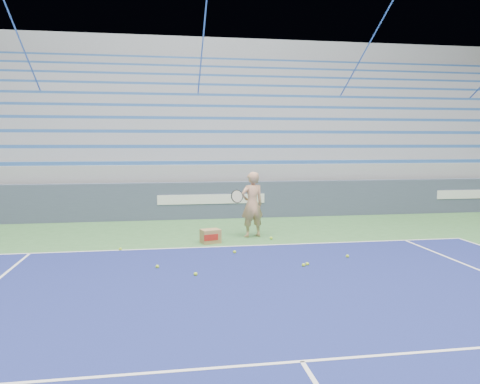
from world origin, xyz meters
TOP-DOWN VIEW (x-y plane):
  - sponsor_barrier at (0.00, 15.88)m, footprint 30.00×0.32m
  - bleachers at (0.00, 21.60)m, footprint 31.00×9.15m
  - tennis_player at (0.69, 12.91)m, footprint 0.93×0.87m
  - ball_box at (-0.36, 12.37)m, footprint 0.49×0.42m
  - tennis_ball_0 at (0.02, 11.25)m, footprint 0.07×0.07m
  - tennis_ball_1 at (2.16, 10.54)m, footprint 0.07×0.07m
  - tennis_ball_2 at (1.21, 10.09)m, footprint 0.07×0.07m
  - tennis_ball_3 at (1.11, 10.02)m, footprint 0.07×0.07m
  - tennis_ball_4 at (1.08, 12.51)m, footprint 0.07×0.07m
  - tennis_ball_5 at (-2.32, 11.89)m, footprint 0.07×0.07m
  - tennis_ball_6 at (-0.88, 9.74)m, footprint 0.07×0.07m
  - tennis_ball_7 at (-1.53, 10.34)m, footprint 0.07×0.07m

SIDE VIEW (x-z plane):
  - tennis_ball_0 at x=0.02m, z-range 0.00..0.07m
  - tennis_ball_1 at x=2.16m, z-range 0.00..0.07m
  - tennis_ball_2 at x=1.21m, z-range 0.00..0.07m
  - tennis_ball_3 at x=1.11m, z-range 0.00..0.07m
  - tennis_ball_4 at x=1.08m, z-range 0.00..0.07m
  - tennis_ball_5 at x=-2.32m, z-range 0.00..0.07m
  - tennis_ball_6 at x=-0.88m, z-range 0.00..0.07m
  - tennis_ball_7 at x=-1.53m, z-range 0.00..0.07m
  - ball_box at x=-0.36m, z-range 0.00..0.31m
  - sponsor_barrier at x=0.00m, z-range 0.00..1.10m
  - tennis_player at x=0.69m, z-range 0.00..1.58m
  - bleachers at x=0.00m, z-range -1.29..6.01m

